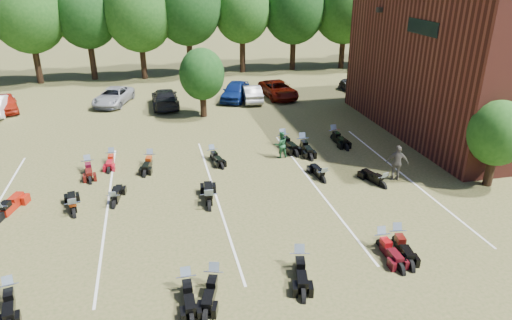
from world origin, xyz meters
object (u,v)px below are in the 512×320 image
object	(u,v)px
car_4	(235,91)
motorcycle_3	(214,286)
motorcycle_7	(2,220)
person_green	(281,145)
person_grey	(397,163)
car_0	(6,103)
motorcycle_14	(89,171)

from	to	relation	value
car_4	motorcycle_3	bearing A→B (deg)	-78.12
car_4	motorcycle_3	distance (m)	23.55
car_4	motorcycle_7	bearing A→B (deg)	-104.83
car_4	person_green	xyz separation A→B (m)	(0.28, -12.49, 0.03)
person_grey	motorcycle_7	size ratio (longest dim) A/B	0.76
car_0	car_4	xyz separation A→B (m)	(17.37, -0.72, 0.10)
person_green	motorcycle_14	size ratio (longest dim) A/B	0.72
person_grey	motorcycle_7	world-z (taller)	person_grey
motorcycle_7	motorcycle_14	distance (m)	5.55
motorcycle_7	person_grey	bearing A→B (deg)	-164.36
car_4	motorcycle_3	xyz separation A→B (m)	(-5.11, -22.98, -0.75)
person_green	motorcycle_3	bearing A→B (deg)	58.97
car_0	motorcycle_14	bearing A→B (deg)	-77.39
car_4	person_grey	bearing A→B (deg)	-48.12
motorcycle_3	motorcycle_14	size ratio (longest dim) A/B	1.03
car_0	motorcycle_3	xyz separation A→B (m)	(12.26, -23.70, -0.65)
car_4	motorcycle_14	distance (m)	15.77
car_4	person_grey	distance (m)	17.47
car_4	person_green	world-z (taller)	person_green
car_0	car_4	world-z (taller)	car_4
person_grey	motorcycle_14	size ratio (longest dim) A/B	0.87
car_0	motorcycle_7	size ratio (longest dim) A/B	1.54
motorcycle_3	motorcycle_14	bearing A→B (deg)	133.02
motorcycle_3	motorcycle_7	xyz separation A→B (m)	(-8.35, 6.51, 0.00)
person_grey	motorcycle_3	xyz separation A→B (m)	(-10.35, -6.32, -0.94)
person_green	car_0	bearing A→B (deg)	-40.64
motorcycle_3	motorcycle_7	distance (m)	10.59
person_grey	motorcycle_14	distance (m)	16.28
motorcycle_3	person_grey	bearing A→B (deg)	49.30
motorcycle_14	car_0	bearing A→B (deg)	110.99
person_grey	car_0	bearing A→B (deg)	-14.80
car_4	person_grey	xyz separation A→B (m)	(5.24, -16.66, 0.19)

